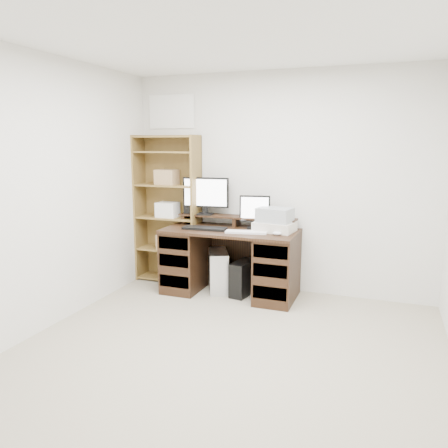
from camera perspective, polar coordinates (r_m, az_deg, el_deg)
The scene contains 14 objects.
room at distance 3.15m, azimuth -1.22°, elevation 2.12°, with size 3.54×4.04×2.54m.
desk at distance 4.99m, azimuth 0.85°, elevation -4.78°, with size 1.50×0.70×0.75m.
riser_shelf at distance 5.08m, azimuth 1.65°, elevation 0.75°, with size 1.40×0.22×0.12m.
monitor_wide at distance 5.16m, azimuth -2.40°, elevation 3.95°, with size 0.55×0.16×0.44m.
monitor_small at distance 4.94m, azimuth 4.04°, elevation 1.76°, with size 0.34×0.16×0.38m.
speaker at distance 5.28m, azimuth -4.76°, elevation 2.52°, with size 0.08×0.08×0.21m, color black.
keyboard_black at distance 4.90m, azimuth -2.54°, elevation -0.57°, with size 0.49×0.16×0.03m, color black.
keyboard_white at distance 4.72m, azimuth 2.91°, elevation -1.06°, with size 0.45×0.13×0.02m, color white.
mouse at distance 4.63m, azimuth 6.91°, elevation -1.22°, with size 0.10×0.07×0.04m, color silver.
printer at distance 4.82m, azimuth 6.63°, elevation -0.34°, with size 0.42×0.32×0.11m, color beige.
basket at distance 4.80m, azimuth 6.66°, elevation 1.18°, with size 0.36×0.26×0.16m, color #949A9E.
tower_silver at distance 5.14m, azimuth -0.76°, elevation -6.10°, with size 0.21×0.47×0.47m, color silver.
tower_black at distance 5.00m, azimuth 2.51°, elevation -7.06°, with size 0.23×0.41×0.39m.
bookshelf at distance 5.42m, azimuth -7.25°, elevation 2.09°, with size 0.80×0.30×1.80m.
Camera 1 is at (1.15, -2.89, 1.72)m, focal length 35.00 mm.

